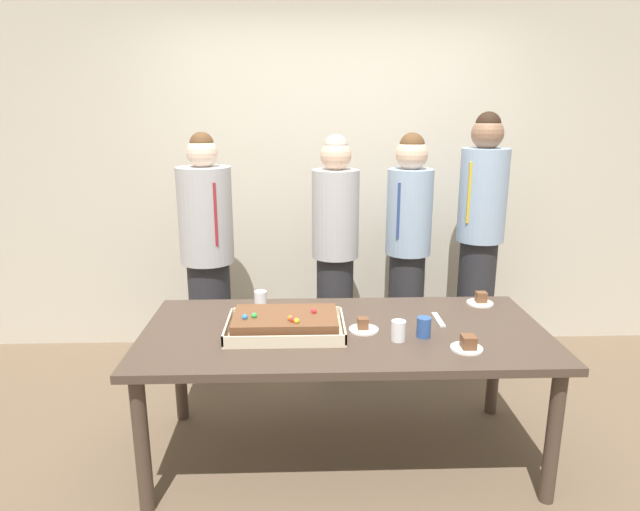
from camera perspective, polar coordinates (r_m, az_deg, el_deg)
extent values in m
plane|color=brown|center=(3.17, 2.39, -19.84)|extent=(12.00, 12.00, 0.00)
cube|color=beige|center=(4.22, 0.97, 10.66)|extent=(8.00, 0.12, 3.00)
cube|color=#47382D|center=(2.83, 2.54, -8.01)|extent=(2.05, 0.96, 0.04)
cylinder|color=#47382D|center=(2.74, -17.97, -18.17)|extent=(0.07, 0.07, 0.69)
cylinder|color=#47382D|center=(2.89, 23.03, -16.91)|extent=(0.07, 0.07, 0.69)
cylinder|color=#47382D|center=(3.42, -14.34, -11.00)|extent=(0.07, 0.07, 0.69)
cylinder|color=#47382D|center=(3.53, 17.64, -10.37)|extent=(0.07, 0.07, 0.69)
cube|color=beige|center=(2.79, -3.59, -7.83)|extent=(0.59, 0.39, 0.01)
cube|color=beige|center=(2.60, -3.71, -8.82)|extent=(0.59, 0.01, 0.05)
cube|color=beige|center=(2.96, -3.50, -5.85)|extent=(0.59, 0.01, 0.05)
cube|color=beige|center=(2.80, -9.55, -7.23)|extent=(0.01, 0.39, 0.05)
cube|color=beige|center=(2.78, 2.39, -7.17)|extent=(0.01, 0.39, 0.05)
cube|color=brown|center=(2.77, -3.60, -6.93)|extent=(0.52, 0.32, 0.08)
sphere|color=green|center=(2.73, -6.84, -6.19)|extent=(0.03, 0.03, 0.03)
sphere|color=orange|center=(2.69, -3.09, -6.50)|extent=(0.03, 0.03, 0.03)
sphere|color=red|center=(2.67, -2.85, -6.64)|extent=(0.03, 0.03, 0.03)
sphere|color=#2D84E0|center=(2.72, -7.81, -6.33)|extent=(0.03, 0.03, 0.03)
sphere|color=red|center=(2.77, -0.65, -5.77)|extent=(0.03, 0.03, 0.03)
sphere|color=yellow|center=(2.65, -2.44, -6.78)|extent=(0.03, 0.03, 0.03)
cylinder|color=white|center=(2.81, 4.55, -7.67)|extent=(0.15, 0.15, 0.01)
cube|color=brown|center=(2.80, 4.47, -7.01)|extent=(0.05, 0.05, 0.06)
cylinder|color=white|center=(2.69, 14.95, -9.28)|extent=(0.15, 0.15, 0.01)
cube|color=brown|center=(2.67, 15.14, -8.64)|extent=(0.06, 0.07, 0.06)
cylinder|color=white|center=(3.31, 16.24, -4.76)|extent=(0.15, 0.15, 0.01)
cube|color=brown|center=(3.30, 16.36, -4.15)|extent=(0.06, 0.05, 0.06)
cylinder|color=#2D5199|center=(2.76, 10.71, -7.31)|extent=(0.07, 0.07, 0.10)
cylinder|color=white|center=(2.70, 8.13, -7.73)|extent=(0.07, 0.07, 0.10)
cylinder|color=white|center=(3.11, -6.18, -4.58)|extent=(0.07, 0.07, 0.10)
cube|color=silver|center=(3.00, 12.17, -6.51)|extent=(0.03, 0.20, 0.01)
cylinder|color=#28282D|center=(4.06, 8.83, -5.44)|extent=(0.25, 0.25, 0.83)
cylinder|color=#93ADCC|center=(3.87, 9.24, 4.47)|extent=(0.32, 0.32, 0.59)
cube|color=navy|center=(3.73, 8.30, 4.59)|extent=(0.04, 0.02, 0.38)
sphere|color=beige|center=(3.82, 9.49, 10.30)|extent=(0.22, 0.22, 0.22)
sphere|color=brown|center=(3.82, 9.53, 11.20)|extent=(0.17, 0.17, 0.17)
cylinder|color=#28282D|center=(3.92, -11.23, -6.37)|extent=(0.29, 0.29, 0.81)
cylinder|color=#B2B2B7|center=(3.73, -11.79, 4.10)|extent=(0.36, 0.36, 0.64)
cube|color=maroon|center=(3.56, -10.94, 4.18)|extent=(0.04, 0.02, 0.41)
sphere|color=beige|center=(3.68, -12.13, 10.37)|extent=(0.20, 0.20, 0.20)
sphere|color=brown|center=(3.67, -12.17, 11.23)|extent=(0.16, 0.16, 0.16)
cylinder|color=#28282D|center=(3.84, 1.54, -6.23)|extent=(0.25, 0.25, 0.85)
cylinder|color=#B2B2B7|center=(3.65, 1.62, 4.33)|extent=(0.31, 0.31, 0.58)
sphere|color=beige|center=(3.60, 1.66, 10.33)|extent=(0.20, 0.20, 0.20)
sphere|color=#B2A899|center=(3.60, 1.67, 11.21)|extent=(0.16, 0.16, 0.16)
cylinder|color=#28282D|center=(4.15, 15.74, -4.69)|extent=(0.26, 0.26, 0.92)
cylinder|color=#93ADCC|center=(3.96, 16.53, 5.99)|extent=(0.33, 0.33, 0.64)
cube|color=gold|center=(3.83, 15.35, 6.27)|extent=(0.04, 0.02, 0.41)
sphere|color=#8C664C|center=(3.93, 16.98, 12.01)|extent=(0.22, 0.22, 0.22)
sphere|color=black|center=(3.92, 17.04, 12.87)|extent=(0.17, 0.17, 0.17)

